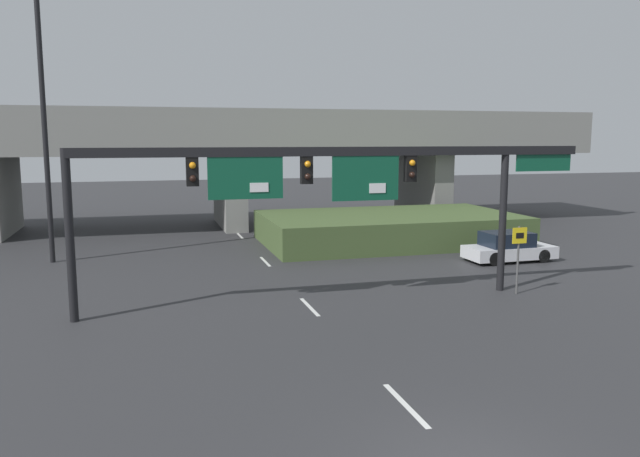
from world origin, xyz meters
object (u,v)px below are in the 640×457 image
(signal_gantry, at_px, (334,175))
(speed_limit_sign, at_px, (519,250))
(highway_light_pole_near, at_px, (44,112))
(parked_sedan_near_right, at_px, (508,248))

(signal_gantry, bearing_deg, speed_limit_sign, -5.42)
(signal_gantry, distance_m, speed_limit_sign, 7.66)
(signal_gantry, height_order, highway_light_pole_near, highway_light_pole_near)
(parked_sedan_near_right, bearing_deg, highway_light_pole_near, 164.10)
(highway_light_pole_near, bearing_deg, signal_gantry, -44.60)
(highway_light_pole_near, bearing_deg, speed_limit_sign, -32.35)
(speed_limit_sign, xyz_separation_m, highway_light_pole_near, (-17.84, 11.30, 5.38))
(highway_light_pole_near, bearing_deg, parked_sedan_near_right, -14.85)
(signal_gantry, xyz_separation_m, speed_limit_sign, (7.06, -0.67, -2.90))
(parked_sedan_near_right, bearing_deg, signal_gantry, -154.94)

